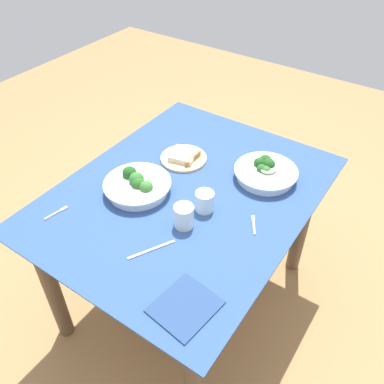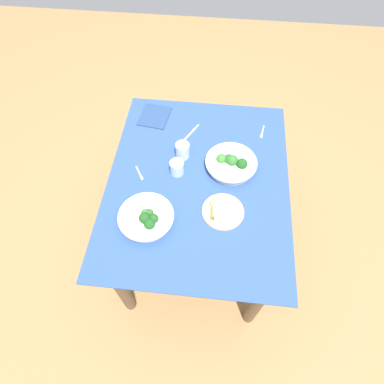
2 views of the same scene
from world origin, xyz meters
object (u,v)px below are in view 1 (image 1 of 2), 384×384
(water_glass_center, at_px, (184,216))
(water_glass_side, at_px, (205,201))
(broccoli_bowl_far, at_px, (138,185))
(bread_side_plate, at_px, (184,157))
(fork_by_far_bowl, at_px, (57,212))
(table_knife_left, at_px, (152,250))
(broccoli_bowl_near, at_px, (265,172))
(napkin_folded_upper, at_px, (185,306))
(fork_by_near_bowl, at_px, (254,224))

(water_glass_center, xyz_separation_m, water_glass_side, (0.12, -0.02, -0.00))
(broccoli_bowl_far, xyz_separation_m, water_glass_center, (-0.05, -0.27, 0.01))
(bread_side_plate, xyz_separation_m, fork_by_far_bowl, (-0.57, 0.21, -0.01))
(fork_by_far_bowl, bearing_deg, water_glass_center, -52.86)
(water_glass_side, bearing_deg, water_glass_center, 172.36)
(table_knife_left, bearing_deg, water_glass_center, -159.49)
(broccoli_bowl_near, relative_size, napkin_folded_upper, 1.40)
(broccoli_bowl_far, relative_size, fork_by_near_bowl, 3.07)
(broccoli_bowl_near, bearing_deg, table_knife_left, 166.27)
(broccoli_bowl_far, height_order, broccoli_bowl_near, broccoli_bowl_far)
(bread_side_plate, bearing_deg, fork_by_far_bowl, 160.06)
(water_glass_side, distance_m, fork_by_near_bowl, 0.21)
(bread_side_plate, relative_size, fork_by_far_bowl, 2.07)
(water_glass_center, relative_size, fork_by_far_bowl, 0.90)
(water_glass_side, distance_m, table_knife_left, 0.29)
(bread_side_plate, relative_size, table_knife_left, 1.15)
(water_glass_side, bearing_deg, fork_by_far_bowl, 126.49)
(fork_by_far_bowl, bearing_deg, fork_by_near_bowl, -50.12)
(broccoli_bowl_far, relative_size, broccoli_bowl_near, 1.03)
(broccoli_bowl_near, distance_m, napkin_folded_upper, 0.73)
(table_knife_left, bearing_deg, bread_side_plate, -128.54)
(fork_by_near_bowl, distance_m, napkin_folded_upper, 0.44)
(broccoli_bowl_far, distance_m, table_knife_left, 0.33)
(water_glass_side, bearing_deg, bread_side_plate, 48.87)
(broccoli_bowl_near, bearing_deg, bread_side_plate, 103.51)
(table_knife_left, bearing_deg, water_glass_side, -159.45)
(water_glass_side, bearing_deg, fork_by_near_bowl, -80.78)
(bread_side_plate, xyz_separation_m, water_glass_center, (-0.34, -0.24, 0.03))
(fork_by_near_bowl, height_order, table_knife_left, same)
(broccoli_bowl_near, xyz_separation_m, napkin_folded_upper, (-0.72, -0.09, -0.03))
(water_glass_center, distance_m, fork_by_far_bowl, 0.50)
(broccoli_bowl_near, xyz_separation_m, table_knife_left, (-0.60, 0.15, -0.03))
(broccoli_bowl_far, height_order, table_knife_left, broccoli_bowl_far)
(table_knife_left, xyz_separation_m, napkin_folded_upper, (-0.12, -0.23, 0.00))
(water_glass_side, distance_m, fork_by_far_bowl, 0.58)
(broccoli_bowl_far, bearing_deg, water_glass_side, -77.21)
(fork_by_far_bowl, height_order, fork_by_near_bowl, same)
(fork_by_near_bowl, xyz_separation_m, table_knife_left, (-0.32, 0.24, -0.00))
(broccoli_bowl_far, xyz_separation_m, fork_by_near_bowl, (0.10, -0.49, -0.03))
(water_glass_center, xyz_separation_m, fork_by_far_bowl, (-0.23, 0.45, -0.04))
(broccoli_bowl_near, relative_size, table_knife_left, 1.49)
(water_glass_side, distance_m, napkin_folded_upper, 0.46)
(table_knife_left, bearing_deg, napkin_folded_upper, 90.22)
(water_glass_side, height_order, table_knife_left, water_glass_side)
(water_glass_center, relative_size, water_glass_side, 1.11)
(broccoli_bowl_far, relative_size, table_knife_left, 1.53)
(water_glass_center, height_order, water_glass_side, water_glass_center)
(fork_by_near_bowl, bearing_deg, water_glass_side, 67.81)
(broccoli_bowl_near, bearing_deg, fork_by_far_bowl, 138.93)
(water_glass_center, distance_m, table_knife_left, 0.18)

